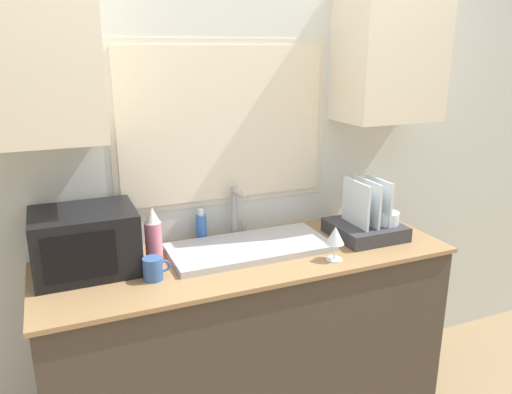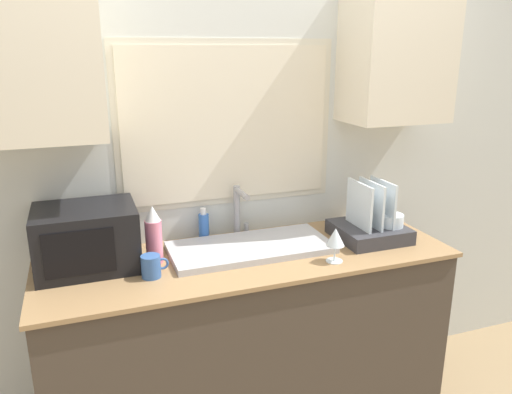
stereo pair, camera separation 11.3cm
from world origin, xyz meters
The scene contains 10 objects.
countertop centered at (0.00, 0.30, 0.46)m, with size 1.86×0.63×0.92m.
wall_back centered at (0.00, 0.60, 1.39)m, with size 6.00×0.38×2.60m.
sink_basin centered at (0.02, 0.35, 0.94)m, with size 0.74×0.35×0.03m.
faucet centered at (0.03, 0.53, 1.07)m, with size 0.08×0.18×0.26m.
microwave centered at (-0.69, 0.41, 1.05)m, with size 0.42×0.33×0.27m.
dish_rack centered at (0.63, 0.29, 0.99)m, with size 0.32×0.31×0.29m.
spray_bottle centered at (-0.41, 0.36, 1.05)m, with size 0.07×0.07×0.26m.
soap_bottle centered at (-0.15, 0.55, 0.99)m, with size 0.05×0.05×0.16m.
mug_near_sink centered at (-0.45, 0.22, 0.97)m, with size 0.11×0.08×0.09m.
wine_glass centered at (0.33, 0.10, 1.03)m, with size 0.08×0.08×0.15m.
Camera 1 is at (-0.79, -1.64, 1.82)m, focal length 35.00 mm.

